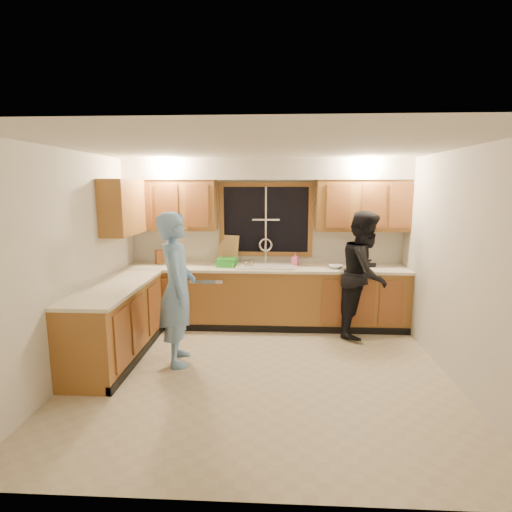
{
  "coord_description": "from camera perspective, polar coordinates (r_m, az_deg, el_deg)",
  "views": [
    {
      "loc": [
        0.17,
        -4.26,
        2.1
      ],
      "look_at": [
        -0.09,
        0.65,
        1.24
      ],
      "focal_mm": 28.0,
      "sensor_mm": 36.0,
      "label": 1
    }
  ],
  "objects": [
    {
      "name": "base_cabinets_back",
      "position": [
        6.09,
        1.3,
        -5.96
      ],
      "size": [
        4.2,
        0.6,
        0.88
      ],
      "primitive_type": "cube",
      "color": "#98622C",
      "rests_on": "ground"
    },
    {
      "name": "window_frame",
      "position": [
        6.17,
        1.42,
        5.21
      ],
      "size": [
        1.44,
        0.03,
        1.14
      ],
      "color": "black",
      "rests_on": "wall_back"
    },
    {
      "name": "soffit",
      "position": [
        5.99,
        1.41,
        12.25
      ],
      "size": [
        4.2,
        0.35,
        0.3
      ],
      "primitive_type": "cube",
      "color": "silver",
      "rests_on": "wall_back"
    },
    {
      "name": "dishwasher",
      "position": [
        6.17,
        -6.67,
        -6.11
      ],
      "size": [
        0.6,
        0.56,
        0.82
      ],
      "primitive_type": "cube",
      "color": "silver",
      "rests_on": "floor"
    },
    {
      "name": "can_left",
      "position": [
        5.88,
        -0.77,
        -1.13
      ],
      "size": [
        0.08,
        0.08,
        0.12
      ],
      "primitive_type": "cylinder",
      "rotation": [
        0.0,
        0.0,
        -0.37
      ],
      "color": "#C0B193",
      "rests_on": "countertop_back"
    },
    {
      "name": "soap_bottle",
      "position": [
        6.07,
        5.58,
        -0.43
      ],
      "size": [
        0.11,
        0.12,
        0.2
      ],
      "primitive_type": "imported",
      "rotation": [
        0.0,
        0.0,
        -0.32
      ],
      "color": "pink",
      "rests_on": "countertop_back"
    },
    {
      "name": "countertop_back",
      "position": [
        5.96,
        1.31,
        -1.74
      ],
      "size": [
        4.2,
        0.63,
        0.04
      ],
      "primitive_type": "cube",
      "color": "#EEE4C8",
      "rests_on": "base_cabinets_back"
    },
    {
      "name": "wall_left",
      "position": [
        4.89,
        -24.67,
        -1.03
      ],
      "size": [
        0.0,
        3.8,
        3.8
      ],
      "primitive_type": "plane",
      "rotation": [
        1.57,
        0.0,
        1.57
      ],
      "color": "beige",
      "rests_on": "ground"
    },
    {
      "name": "upper_cabinets_left",
      "position": [
        6.2,
        -11.99,
        7.11
      ],
      "size": [
        1.35,
        0.33,
        0.75
      ],
      "primitive_type": "cube",
      "color": "#98622C",
      "rests_on": "wall_back"
    },
    {
      "name": "wall_right",
      "position": [
        4.75,
        26.94,
        -1.51
      ],
      "size": [
        0.0,
        3.8,
        3.8
      ],
      "primitive_type": "plane",
      "rotation": [
        1.57,
        0.0,
        -1.57
      ],
      "color": "beige",
      "rests_on": "ground"
    },
    {
      "name": "base_cabinets_left",
      "position": [
        5.27,
        -19.34,
        -9.05
      ],
      "size": [
        0.6,
        1.9,
        0.88
      ],
      "primitive_type": "cube",
      "color": "#98622C",
      "rests_on": "ground"
    },
    {
      "name": "woman",
      "position": [
        5.82,
        15.25,
        -2.5
      ],
      "size": [
        0.99,
        1.07,
        1.78
      ],
      "primitive_type": "imported",
      "rotation": [
        0.0,
        0.0,
        1.11
      ],
      "color": "black",
      "rests_on": "floor"
    },
    {
      "name": "knife_block",
      "position": [
        6.37,
        -13.6,
        -0.12
      ],
      "size": [
        0.15,
        0.15,
        0.21
      ],
      "primitive_type": "cube",
      "rotation": [
        0.0,
        0.0,
        0.66
      ],
      "color": "brown",
      "rests_on": "countertop_back"
    },
    {
      "name": "bowl",
      "position": [
        5.96,
        11.38,
        -1.51
      ],
      "size": [
        0.27,
        0.27,
        0.05
      ],
      "primitive_type": "imported",
      "rotation": [
        0.0,
        0.0,
        0.43
      ],
      "color": "silver",
      "rests_on": "countertop_back"
    },
    {
      "name": "upper_cabinets_right",
      "position": [
        6.13,
        14.93,
        6.96
      ],
      "size": [
        1.35,
        0.33,
        0.75
      ],
      "primitive_type": "cube",
      "color": "#98622C",
      "rests_on": "wall_back"
    },
    {
      "name": "sink",
      "position": [
        5.99,
        1.32,
        -2.04
      ],
      "size": [
        0.86,
        0.52,
        0.57
      ],
      "color": "white",
      "rests_on": "countertop_back"
    },
    {
      "name": "wall_back",
      "position": [
        6.22,
        1.41,
        2.0
      ],
      "size": [
        4.2,
        0.0,
        4.2
      ],
      "primitive_type": "plane",
      "rotation": [
        1.57,
        0.0,
        0.0
      ],
      "color": "beige",
      "rests_on": "ground"
    },
    {
      "name": "floor",
      "position": [
        4.75,
        0.69,
        -16.38
      ],
      "size": [
        4.2,
        4.2,
        0.0
      ],
      "primitive_type": "plane",
      "color": "#B8AA8D",
      "rests_on": "ground"
    },
    {
      "name": "countertop_left",
      "position": [
        5.14,
        -19.48,
        -4.19
      ],
      "size": [
        0.63,
        1.9,
        0.04
      ],
      "primitive_type": "cube",
      "color": "#EEE4C8",
      "rests_on": "base_cabinets_left"
    },
    {
      "name": "ceiling",
      "position": [
        4.28,
        0.76,
        15.25
      ],
      "size": [
        4.2,
        4.2,
        0.0
      ],
      "primitive_type": "plane",
      "rotation": [
        3.14,
        0.0,
        0.0
      ],
      "color": "silver"
    },
    {
      "name": "stove",
      "position": [
        4.78,
        -21.96,
        -11.05
      ],
      "size": [
        0.58,
        0.75,
        0.9
      ],
      "primitive_type": "cube",
      "color": "silver",
      "rests_on": "floor"
    },
    {
      "name": "cutting_board",
      "position": [
        6.2,
        -4.0,
        0.94
      ],
      "size": [
        0.35,
        0.22,
        0.44
      ],
      "primitive_type": "cube",
      "rotation": [
        -0.21,
        0.0,
        -0.34
      ],
      "color": "tan",
      "rests_on": "countertop_back"
    },
    {
      "name": "dish_crate",
      "position": [
        5.99,
        -4.2,
        -0.9
      ],
      "size": [
        0.29,
        0.28,
        0.13
      ],
      "primitive_type": "cube",
      "rotation": [
        0.0,
        0.0,
        -0.1
      ],
      "color": "green",
      "rests_on": "countertop_back"
    },
    {
      "name": "man",
      "position": [
        4.81,
        -11.21,
        -4.64
      ],
      "size": [
        0.57,
        0.74,
        1.82
      ],
      "primitive_type": "imported",
      "rotation": [
        0.0,
        0.0,
        1.79
      ],
      "color": "#73A2D9",
      "rests_on": "floor"
    },
    {
      "name": "upper_cabinets_return",
      "position": [
        5.78,
        -18.49,
        6.64
      ],
      "size": [
        0.33,
        0.9,
        0.75
      ],
      "primitive_type": "cube",
      "color": "#98622C",
      "rests_on": "wall_left"
    },
    {
      "name": "can_right",
      "position": [
        5.86,
        -1.51,
        -1.19
      ],
      "size": [
        0.06,
        0.06,
        0.11
      ],
      "primitive_type": "cylinder",
      "rotation": [
        0.0,
        0.0,
        0.01
      ],
      "color": "#C0B193",
      "rests_on": "countertop_back"
    }
  ]
}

